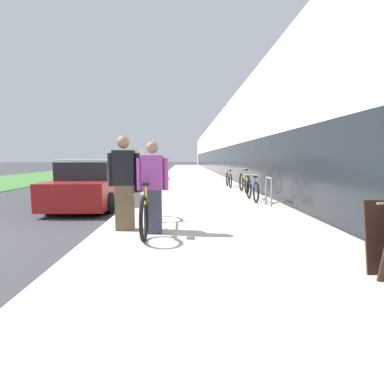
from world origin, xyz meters
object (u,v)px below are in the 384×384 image
Objects in this scene: person_bystander at (124,183)px; cruiser_bike_farthest at (229,179)px; bike_rack_hoop at (269,188)px; person_rider at (153,187)px; cruiser_bike_nearest at (252,190)px; vintage_roadster_curbside at (127,180)px; parked_sedan_curbside at (92,186)px; parked_sedan_far at (142,170)px; moving_truck at (132,160)px; tandem_bicycle at (150,208)px; cruiser_bike_middle at (244,183)px.

person_bystander reaches higher than cruiser_bike_farthest.
bike_rack_hoop is (3.64, 2.87, -0.40)m from person_bystander.
cruiser_bike_nearest is at bearing 56.18° from person_rider.
person_rider is at bearing -24.97° from person_bystander.
person_rider is 9.92m from vintage_roadster_curbside.
cruiser_bike_farthest is 0.41× the size of parked_sedan_curbside.
parked_sedan_far is at bearing 129.54° from cruiser_bike_farthest.
person_rider reaches higher than cruiser_bike_farthest.
bike_rack_hoop is at bearing -86.86° from cruiser_bike_farthest.
parked_sedan_far is (0.03, 5.38, 0.29)m from vintage_roadster_curbside.
bike_rack_hoop is at bearing -65.70° from parked_sedan_far.
parked_sedan_curbside is 5.60m from vintage_roadster_curbside.
moving_truck is (-8.48, 22.42, 0.81)m from cruiser_bike_farthest.
tandem_bicycle reaches higher than cruiser_bike_middle.
tandem_bicycle is at bearing -138.33° from bike_rack_hoop.
vintage_roadster_curbside reaches higher than cruiser_bike_nearest.
tandem_bicycle is 4.88m from cruiser_bike_nearest.
cruiser_bike_farthest is at bearing -50.46° from parked_sedan_far.
bike_rack_hoop is 5.77m from cruiser_bike_farthest.
parked_sedan_curbside reaches higher than cruiser_bike_farthest.
moving_truck is at bearing 101.91° from parked_sedan_far.
person_rider is at bearing -134.34° from bike_rack_hoop.
cruiser_bike_farthest is 0.23× the size of moving_truck.
cruiser_bike_farthest is (-0.08, 4.68, 0.00)m from cruiser_bike_nearest.
moving_truck is at bearing 100.37° from person_rider.
cruiser_bike_middle is at bearing -70.54° from moving_truck.
person_rider is 7.22m from cruiser_bike_middle.
person_bystander is 14.85m from parked_sedan_far.
parked_sedan_curbside is (-5.11, -4.86, 0.15)m from cruiser_bike_farthest.
tandem_bicycle is 0.56m from person_rider.
bike_rack_hoop is at bearing -77.78° from cruiser_bike_nearest.
bike_rack_hoop is at bearing -89.22° from cruiser_bike_middle.
cruiser_bike_middle is 0.25× the size of moving_truck.
moving_truck is at bearing 109.46° from cruiser_bike_middle.
person_rider is 31.84m from moving_truck.
bike_rack_hoop is at bearing -50.28° from vintage_roadster_curbside.
parked_sedan_curbside is at bearing 115.26° from person_bystander.
bike_rack_hoop is at bearing -9.42° from parked_sedan_curbside.
cruiser_bike_middle is 10.00m from parked_sedan_far.
tandem_bicycle reaches higher than cruiser_bike_nearest.
person_bystander is 0.41× the size of parked_sedan_far.
cruiser_bike_farthest is (-0.32, 5.76, -0.15)m from bike_rack_hoop.
person_rider is 0.94× the size of person_bystander.
person_bystander reaches higher than parked_sedan_far.
cruiser_bike_farthest is (2.75, 8.90, -0.50)m from person_rider.
moving_truck is (-8.56, 27.09, 0.81)m from cruiser_bike_nearest.
cruiser_bike_farthest is at bearing 71.65° from tandem_bicycle.
bike_rack_hoop is 3.41m from cruiser_bike_middle.
cruiser_bike_farthest is 23.98m from moving_truck.
cruiser_bike_nearest is at bearing -46.34° from vintage_roadster_curbside.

